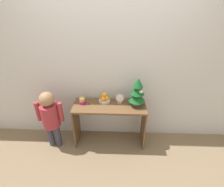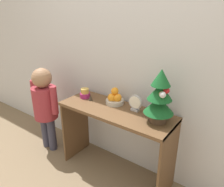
{
  "view_description": "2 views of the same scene",
  "coord_description": "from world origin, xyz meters",
  "views": [
    {
      "loc": [
        0.12,
        -1.96,
        2.13
      ],
      "look_at": [
        0.04,
        0.21,
        0.91
      ],
      "focal_mm": 28.0,
      "sensor_mm": 36.0,
      "label": 1
    },
    {
      "loc": [
        1.01,
        -1.24,
        1.58
      ],
      "look_at": [
        -0.07,
        0.24,
        0.83
      ],
      "focal_mm": 35.0,
      "sensor_mm": 36.0,
      "label": 2
    }
  ],
  "objects": [
    {
      "name": "child_figure",
      "position": [
        -0.87,
        0.08,
        0.59
      ],
      "size": [
        0.4,
        0.26,
        0.97
      ],
      "color": "#38384C",
      "rests_on": "ground_plane"
    },
    {
      "name": "mini_tree",
      "position": [
        0.4,
        0.22,
        0.92
      ],
      "size": [
        0.24,
        0.24,
        0.44
      ],
      "color": "#4C3828",
      "rests_on": "console_table"
    },
    {
      "name": "back_wall",
      "position": [
        0.0,
        0.45,
        1.25
      ],
      "size": [
        7.0,
        0.05,
        2.5
      ],
      "primitive_type": "cube",
      "color": "silver",
      "rests_on": "ground_plane"
    },
    {
      "name": "console_table",
      "position": [
        0.0,
        0.2,
        0.54
      ],
      "size": [
        1.08,
        0.41,
        0.71
      ],
      "color": "brown",
      "rests_on": "ground_plane"
    },
    {
      "name": "singing_bowl",
      "position": [
        -0.41,
        0.24,
        0.75
      ],
      "size": [
        0.1,
        0.1,
        0.1
      ],
      "color": "#9E2366",
      "rests_on": "console_table"
    },
    {
      "name": "desk_clock",
      "position": [
        0.15,
        0.28,
        0.78
      ],
      "size": [
        0.13,
        0.04,
        0.15
      ],
      "color": "#B2B2B7",
      "rests_on": "console_table"
    },
    {
      "name": "figurine",
      "position": [
        -0.31,
        0.22,
        0.74
      ],
      "size": [
        0.04,
        0.04,
        0.06
      ],
      "color": "#382D23",
      "rests_on": "console_table"
    },
    {
      "name": "ground_plane",
      "position": [
        0.0,
        0.0,
        0.0
      ],
      "size": [
        12.0,
        12.0,
        0.0
      ],
      "primitive_type": "plane",
      "color": "#7A664C"
    },
    {
      "name": "fruit_bowl",
      "position": [
        -0.08,
        0.3,
        0.76
      ],
      "size": [
        0.17,
        0.17,
        0.16
      ],
      "color": "#B7B2A8",
      "rests_on": "console_table"
    }
  ]
}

